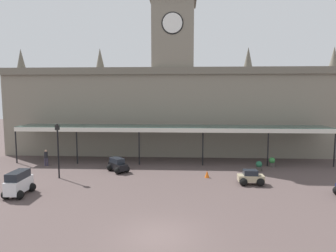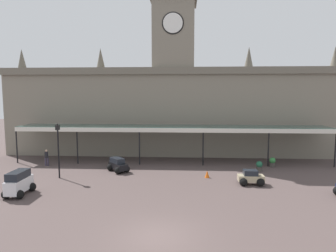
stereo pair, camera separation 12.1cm
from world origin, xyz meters
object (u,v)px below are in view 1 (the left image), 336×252
Objects in this scene: pedestrian_crossing_forecourt at (46,157)px; traffic_cone at (207,174)px; car_white_van at (19,184)px; victorian_lamppost at (58,144)px; planter_by_canopy at (272,162)px; car_black_estate at (118,166)px; car_beige_sedan at (251,178)px; planter_near_kerb at (259,166)px.

pedestrian_crossing_forecourt is 2.62× the size of traffic_cone.
pedestrian_crossing_forecourt is at bearing 103.85° from car_white_van.
planter_by_canopy is (19.71, 5.04, -2.49)m from victorian_lamppost.
car_black_estate is (5.67, 6.84, -0.24)m from car_white_van.
planter_near_kerb is (1.73, 4.21, -0.01)m from car_beige_sedan.
car_beige_sedan is 17.64m from car_white_van.
car_white_van reaches higher than car_beige_sedan.
car_black_estate reaches higher than planter_by_canopy.
car_black_estate reaches higher than planter_near_kerb.
car_white_van is 1.44× the size of pedestrian_crossing_forecourt.
planter_by_canopy is (22.89, 0.80, -0.42)m from pedestrian_crossing_forecourt.
car_black_estate is at bearing 28.08° from victorian_lamppost.
car_black_estate is 5.76m from victorian_lamppost.
traffic_cone is at bearing -11.08° from car_black_estate.
car_beige_sedan is 16.45m from victorian_lamppost.
pedestrian_crossing_forecourt is (-19.42, 5.16, 0.41)m from car_beige_sedan.
victorian_lamppost is at bearing -165.66° from planter_by_canopy.
car_black_estate is 8.00m from pedestrian_crossing_forecourt.
pedestrian_crossing_forecourt is (-7.79, 1.78, 0.34)m from car_black_estate.
car_white_van is at bearing -155.60° from planter_by_canopy.
car_white_van is at bearing -159.44° from traffic_cone.
car_white_van reaches higher than planter_by_canopy.
planter_near_kerb is at bearing 3.57° from car_black_estate.
victorian_lamppost is 18.44m from planter_near_kerb.
car_black_estate is 8.42m from traffic_cone.
traffic_cone is 8.03m from planter_by_canopy.
car_black_estate is at bearing -176.43° from planter_near_kerb.
pedestrian_crossing_forecourt is at bearing 167.14° from car_black_estate.
pedestrian_crossing_forecourt is 0.35× the size of victorian_lamppost.
car_black_estate is 2.50× the size of planter_by_canopy.
traffic_cone is (13.93, 5.22, -0.49)m from car_white_van.
planter_by_canopy is (20.76, 9.42, -0.32)m from car_white_van.
car_white_van is (-17.29, -3.46, 0.30)m from car_beige_sedan.
pedestrian_crossing_forecourt reaches higher than car_beige_sedan.
pedestrian_crossing_forecourt is at bearing 177.44° from planter_near_kerb.
planter_near_kerb is 2.46m from planter_by_canopy.
planter_by_canopy is (1.74, 1.74, 0.00)m from planter_near_kerb.
planter_near_kerb and planter_by_canopy have the same top height.
victorian_lamppost is at bearing -169.61° from planter_near_kerb.
planter_near_kerb is at bearing 67.64° from car_beige_sedan.
car_beige_sedan is at bearing -112.36° from planter_near_kerb.
victorian_lamppost is 20.50m from planter_by_canopy.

